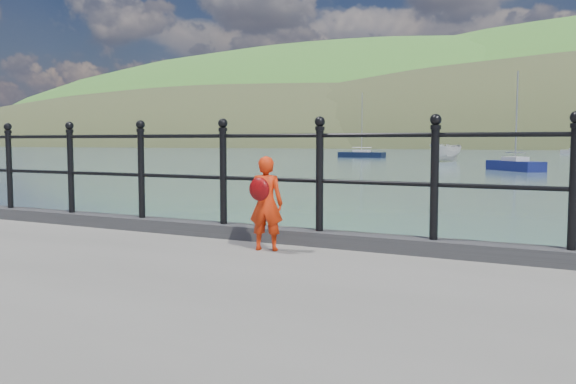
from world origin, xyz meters
The scene contains 8 objects.
ground centered at (0.00, 0.00, 0.00)m, with size 600.00×600.00×0.00m, color #2D4251.
kerb centered at (0.00, -0.15, 1.07)m, with size 60.00×0.30×0.15m, color #28282B.
railing centered at (0.00, -0.15, 1.82)m, with size 18.11×0.11×1.20m.
child centered at (0.25, -0.68, 1.48)m, with size 0.39×0.34×0.94m.
launch_white centered at (-11.61, 57.66, 0.96)m, with size 1.86×4.95×1.91m, color silver.
sailboat_left centered at (-24.82, 68.01, 0.34)m, with size 5.97×1.92×8.47m.
sailboat_deep centered at (-1.20, 102.00, 0.34)m, with size 4.99×5.13×8.24m.
sailboat_port centered at (-2.55, 39.88, 0.34)m, with size 4.46×4.60×7.21m.
Camera 1 is at (3.25, -5.90, 2.09)m, focal length 38.00 mm.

